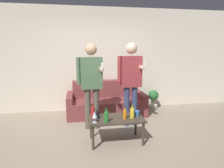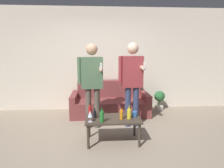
{
  "view_description": "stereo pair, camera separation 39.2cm",
  "coord_description": "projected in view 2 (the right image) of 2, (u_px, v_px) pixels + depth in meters",
  "views": [
    {
      "loc": [
        -0.51,
        -3.34,
        1.64
      ],
      "look_at": [
        0.17,
        0.46,
        0.95
      ],
      "focal_mm": 32.0,
      "sensor_mm": 36.0,
      "label": 1
    },
    {
      "loc": [
        -0.12,
        -3.39,
        1.64
      ],
      "look_at": [
        0.17,
        0.46,
        0.95
      ],
      "focal_mm": 32.0,
      "sensor_mm": 36.0,
      "label": 2
    }
  ],
  "objects": [
    {
      "name": "ground_plane",
      "position": [
        105.0,
        140.0,
        3.63
      ],
      "size": [
        16.0,
        16.0,
        0.0
      ],
      "primitive_type": "plane",
      "color": "gray"
    },
    {
      "name": "person_standing_left",
      "position": [
        92.0,
        79.0,
        4.03
      ],
      "size": [
        0.51,
        0.44,
        1.74
      ],
      "color": "brown",
      "rests_on": "ground_plane"
    },
    {
      "name": "person_standing_right",
      "position": [
        132.0,
        78.0,
        4.11
      ],
      "size": [
        0.5,
        0.45,
        1.76
      ],
      "color": "navy",
      "rests_on": "ground_plane"
    },
    {
      "name": "potted_plant",
      "position": [
        159.0,
        99.0,
        5.33
      ],
      "size": [
        0.28,
        0.28,
        0.52
      ],
      "color": "silver",
      "rests_on": "ground_plane"
    },
    {
      "name": "bottle_yellow",
      "position": [
        94.0,
        114.0,
        3.48
      ],
      "size": [
        0.07,
        0.07,
        0.17
      ],
      "color": "black",
      "rests_on": "coffee_table"
    },
    {
      "name": "bottle_green",
      "position": [
        102.0,
        116.0,
        3.28
      ],
      "size": [
        0.07,
        0.07,
        0.25
      ],
      "color": "#23752D",
      "rests_on": "coffee_table"
    },
    {
      "name": "wine_glass_near",
      "position": [
        90.0,
        114.0,
        3.28
      ],
      "size": [
        0.08,
        0.08,
        0.19
      ],
      "color": "silver",
      "rests_on": "coffee_table"
    },
    {
      "name": "cup_on_table",
      "position": [
        135.0,
        114.0,
        3.55
      ],
      "size": [
        0.09,
        0.09,
        0.09
      ],
      "color": "#3366B2",
      "rests_on": "coffee_table"
    },
    {
      "name": "bottle_dark",
      "position": [
        129.0,
        114.0,
        3.43
      ],
      "size": [
        0.07,
        0.07,
        0.23
      ],
      "color": "yellow",
      "rests_on": "coffee_table"
    },
    {
      "name": "coffee_table",
      "position": [
        113.0,
        121.0,
        3.49
      ],
      "size": [
        0.96,
        0.54,
        0.44
      ],
      "color": "#3D3328",
      "rests_on": "ground_plane"
    },
    {
      "name": "bottle_orange",
      "position": [
        90.0,
        112.0,
        3.5
      ],
      "size": [
        0.07,
        0.07,
        0.26
      ],
      "color": "#B21E1E",
      "rests_on": "coffee_table"
    },
    {
      "name": "bottle_red",
      "position": [
        121.0,
        114.0,
        3.41
      ],
      "size": [
        0.06,
        0.06,
        0.22
      ],
      "color": "orange",
      "rests_on": "coffee_table"
    },
    {
      "name": "wall_back",
      "position": [
        101.0,
        59.0,
        5.34
      ],
      "size": [
        8.0,
        0.06,
        2.7
      ],
      "color": "beige",
      "rests_on": "ground_plane"
    },
    {
      "name": "couch",
      "position": [
        110.0,
        102.0,
        5.08
      ],
      "size": [
        1.91,
        0.9,
        0.82
      ],
      "color": "brown",
      "rests_on": "ground_plane"
    }
  ]
}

